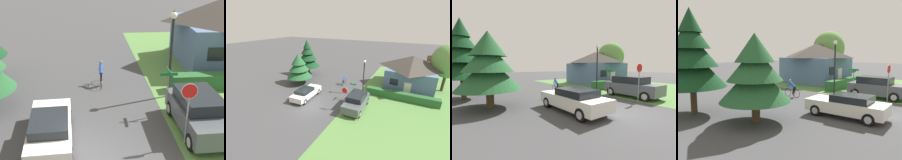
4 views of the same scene
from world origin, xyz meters
TOP-DOWN VIEW (x-y plane):
  - ground_plane at (0.00, 0.00)m, footprint 140.00×140.00m
  - grass_verge_right at (11.76, 4.00)m, footprint 16.00×36.00m
  - cottage_house at (10.28, 11.98)m, footprint 7.36×7.95m
  - hedge_row at (9.53, 6.96)m, footprint 9.06×0.90m
  - sedan_left_lane at (-1.92, 1.72)m, footprint 2.11×4.87m
  - cyclist at (0.70, 8.17)m, footprint 0.44×1.78m
  - parked_suv_right at (5.06, 2.29)m, footprint 2.15×4.71m
  - stop_sign at (4.06, 1.10)m, footprint 0.70×0.07m
  - street_lamp at (4.60, 6.12)m, footprint 0.39×0.39m
  - street_name_sign at (3.94, 3.94)m, footprint 0.90×0.90m
  - conifer_tall_near at (-6.03, 5.30)m, footprint 4.01×4.01m
  - conifer_tall_far at (-7.49, 9.58)m, footprint 4.20×4.20m
  - deciduous_tree_right at (14.75, 12.66)m, footprint 4.60×4.60m

SIDE VIEW (x-z plane):
  - ground_plane at x=0.00m, z-range 0.00..0.00m
  - grass_verge_right at x=11.76m, z-range 0.00..0.01m
  - hedge_row at x=9.53m, z-range 0.00..1.02m
  - sedan_left_lane at x=-1.92m, z-range 0.03..1.44m
  - cyclist at x=0.70m, z-range -0.04..1.54m
  - parked_suv_right at x=5.06m, z-range 0.02..1.86m
  - street_name_sign at x=3.94m, z-range 0.50..3.02m
  - stop_sign at x=4.06m, z-range 0.60..3.56m
  - cottage_house at x=10.28m, z-range 0.05..5.18m
  - conifer_tall_near at x=-6.03m, z-range 0.33..5.32m
  - street_lamp at x=4.60m, z-range 0.82..5.93m
  - conifer_tall_far at x=-7.49m, z-range 0.30..6.97m
  - deciduous_tree_right at x=14.75m, z-range 1.07..8.07m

